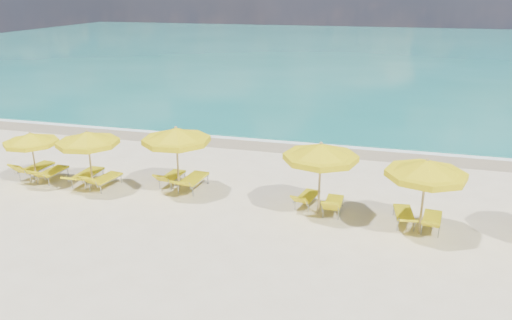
# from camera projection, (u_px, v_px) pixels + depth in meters

# --- Properties ---
(ground_plane) EXTENTS (120.00, 120.00, 0.00)m
(ground_plane) POSITION_uv_depth(u_px,v_px,m) (245.00, 205.00, 17.58)
(ground_plane) COLOR beige
(ocean) EXTENTS (120.00, 80.00, 0.30)m
(ocean) POSITION_uv_depth(u_px,v_px,m) (355.00, 51.00, 61.37)
(ocean) COLOR #136C64
(ocean) RESTS_ON ground
(wet_sand_band) EXTENTS (120.00, 2.60, 0.01)m
(wet_sand_band) POSITION_uv_depth(u_px,v_px,m) (288.00, 145.00, 24.33)
(wet_sand_band) COLOR tan
(wet_sand_band) RESTS_ON ground
(foam_line) EXTENTS (120.00, 1.20, 0.03)m
(foam_line) POSITION_uv_depth(u_px,v_px,m) (291.00, 141.00, 25.06)
(foam_line) COLOR white
(foam_line) RESTS_ON ground
(whitecap_near) EXTENTS (14.00, 0.36, 0.05)m
(whitecap_near) POSITION_uv_depth(u_px,v_px,m) (231.00, 99.00, 34.58)
(whitecap_near) COLOR white
(whitecap_near) RESTS_ON ground
(whitecap_far) EXTENTS (18.00, 0.30, 0.05)m
(whitecap_far) POSITION_uv_depth(u_px,v_px,m) (437.00, 90.00, 37.49)
(whitecap_far) COLOR white
(whitecap_far) RESTS_ON ground
(umbrella_1) EXTENTS (2.60, 2.60, 2.09)m
(umbrella_1) POSITION_uv_depth(u_px,v_px,m) (31.00, 139.00, 19.09)
(umbrella_1) COLOR tan
(umbrella_1) RESTS_ON ground
(umbrella_2) EXTENTS (2.78, 2.78, 2.34)m
(umbrella_2) POSITION_uv_depth(u_px,v_px,m) (88.00, 139.00, 18.37)
(umbrella_2) COLOR tan
(umbrella_2) RESTS_ON ground
(umbrella_3) EXTENTS (3.14, 3.14, 2.55)m
(umbrella_3) POSITION_uv_depth(u_px,v_px,m) (176.00, 136.00, 18.09)
(umbrella_3) COLOR tan
(umbrella_3) RESTS_ON ground
(umbrella_4) EXTENTS (2.82, 2.82, 2.54)m
(umbrella_4) POSITION_uv_depth(u_px,v_px,m) (321.00, 153.00, 16.28)
(umbrella_4) COLOR tan
(umbrella_4) RESTS_ON ground
(umbrella_5) EXTENTS (2.69, 2.69, 2.49)m
(umbrella_5) POSITION_uv_depth(u_px,v_px,m) (426.00, 170.00, 14.90)
(umbrella_5) COLOR tan
(umbrella_5) RESTS_ON ground
(lounger_1_left) EXTENTS (0.84, 1.91, 0.89)m
(lounger_1_left) POSITION_uv_depth(u_px,v_px,m) (36.00, 171.00, 20.19)
(lounger_1_left) COLOR #A5A8AD
(lounger_1_left) RESTS_ON ground
(lounger_1_right) EXTENTS (0.65, 1.79, 0.77)m
(lounger_1_right) POSITION_uv_depth(u_px,v_px,m) (52.00, 175.00, 19.82)
(lounger_1_right) COLOR #A5A8AD
(lounger_1_right) RESTS_ON ground
(lounger_2_left) EXTENTS (0.66, 2.00, 0.71)m
(lounger_2_left) POSITION_uv_depth(u_px,v_px,m) (87.00, 178.00, 19.48)
(lounger_2_left) COLOR #A5A8AD
(lounger_2_left) RESTS_ON ground
(lounger_2_right) EXTENTS (0.87, 1.84, 0.83)m
(lounger_2_right) POSITION_uv_depth(u_px,v_px,m) (105.00, 182.00, 19.08)
(lounger_2_right) COLOR #A5A8AD
(lounger_2_right) RESTS_ON ground
(lounger_3_left) EXTENTS (0.68, 1.72, 0.76)m
(lounger_3_left) POSITION_uv_depth(u_px,v_px,m) (172.00, 180.00, 19.39)
(lounger_3_left) COLOR #A5A8AD
(lounger_3_left) RESTS_ON ground
(lounger_3_right) EXTENTS (0.82, 2.09, 0.79)m
(lounger_3_right) POSITION_uv_depth(u_px,v_px,m) (193.00, 183.00, 18.91)
(lounger_3_right) COLOR #A5A8AD
(lounger_3_right) RESTS_ON ground
(lounger_4_left) EXTENTS (0.84, 1.71, 0.73)m
(lounger_4_left) POSITION_uv_depth(u_px,v_px,m) (307.00, 200.00, 17.50)
(lounger_4_left) COLOR #A5A8AD
(lounger_4_left) RESTS_ON ground
(lounger_4_right) EXTENTS (0.62, 1.68, 0.80)m
(lounger_4_right) POSITION_uv_depth(u_px,v_px,m) (333.00, 207.00, 16.96)
(lounger_4_right) COLOR #A5A8AD
(lounger_4_right) RESTS_ON ground
(lounger_5_left) EXTENTS (0.77, 1.82, 0.66)m
(lounger_5_left) POSITION_uv_depth(u_px,v_px,m) (404.00, 218.00, 16.15)
(lounger_5_left) COLOR #A5A8AD
(lounger_5_left) RESTS_ON ground
(lounger_5_right) EXTENTS (0.78, 1.76, 0.72)m
(lounger_5_right) POSITION_uv_depth(u_px,v_px,m) (431.00, 223.00, 15.79)
(lounger_5_right) COLOR #A5A8AD
(lounger_5_right) RESTS_ON ground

